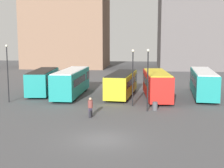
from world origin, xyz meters
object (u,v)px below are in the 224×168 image
(bus_1, at_px, (72,82))
(bus_3, at_px, (157,84))
(suitcase, at_px, (91,114))
(lamp_post_0, at_px, (133,73))
(traveler, at_px, (90,105))
(lamp_post_2, at_px, (148,75))
(bus_0, at_px, (43,81))
(lamp_post_1, at_px, (8,69))
(bus_2, at_px, (122,83))
(bus_4, at_px, (203,82))
(trash_bin, at_px, (155,106))

(bus_1, relative_size, bus_3, 1.11)
(bus_3, bearing_deg, suitcase, 143.73)
(bus_1, relative_size, lamp_post_0, 1.84)
(traveler, bearing_deg, lamp_post_2, -48.15)
(bus_0, bearing_deg, lamp_post_1, 156.42)
(bus_3, distance_m, suitcase, 11.76)
(bus_2, bearing_deg, bus_0, 89.10)
(bus_3, height_order, lamp_post_2, lamp_post_2)
(suitcase, bearing_deg, bus_3, -16.15)
(bus_4, distance_m, suitcase, 17.18)
(bus_0, xyz_separation_m, trash_bin, (14.18, -8.70, -1.21))
(bus_4, bearing_deg, bus_1, 99.81)
(bus_2, xyz_separation_m, lamp_post_0, (1.54, -5.69, 1.90))
(suitcase, bearing_deg, bus_2, 5.72)
(bus_0, bearing_deg, bus_1, -116.06)
(bus_1, height_order, traveler, bus_1)
(bus_1, distance_m, lamp_post_0, 9.63)
(bus_4, xyz_separation_m, lamp_post_0, (-8.47, -6.83, 1.75))
(bus_4, height_order, lamp_post_1, lamp_post_1)
(bus_2, height_order, lamp_post_1, lamp_post_1)
(bus_3, xyz_separation_m, lamp_post_0, (-2.67, -4.52, 1.76))
(bus_2, distance_m, traveler, 10.77)
(bus_4, distance_m, lamp_post_0, 11.02)
(bus_0, bearing_deg, bus_3, -105.62)
(lamp_post_0, height_order, trash_bin, lamp_post_0)
(lamp_post_2, bearing_deg, suitcase, -149.34)
(bus_3, relative_size, lamp_post_1, 1.54)
(bus_2, distance_m, suitcase, 11.30)
(suitcase, relative_size, lamp_post_2, 0.14)
(lamp_post_2, relative_size, trash_bin, 7.14)
(bus_4, bearing_deg, trash_bin, 149.24)
(bus_0, bearing_deg, bus_2, -102.99)
(bus_0, height_order, bus_2, bus_0)
(suitcase, xyz_separation_m, trash_bin, (5.84, 3.55, 0.12))
(traveler, distance_m, lamp_post_1, 11.85)
(bus_0, xyz_separation_m, bus_3, (14.56, -2.38, 0.09))
(lamp_post_1, bearing_deg, lamp_post_2, -10.93)
(lamp_post_2, bearing_deg, bus_0, 145.44)
(bus_2, distance_m, trash_bin, 8.49)
(bus_1, distance_m, bus_3, 10.48)
(bus_2, distance_m, lamp_post_0, 6.19)
(bus_4, height_order, suitcase, bus_4)
(bus_1, height_order, bus_2, bus_1)
(bus_0, relative_size, bus_2, 0.99)
(trash_bin, bearing_deg, bus_2, 117.02)
(bus_0, xyz_separation_m, lamp_post_2, (13.41, -9.24, 1.91))
(bus_0, distance_m, suitcase, 14.88)
(lamp_post_1, relative_size, trash_bin, 7.54)
(suitcase, distance_m, lamp_post_0, 7.17)
(bus_1, height_order, trash_bin, bus_1)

